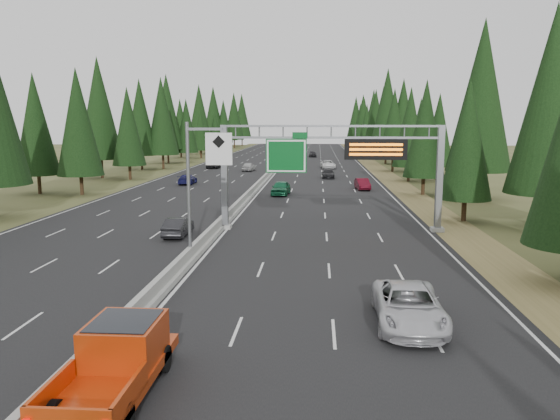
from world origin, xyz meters
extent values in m
cube|color=black|center=(0.00, 80.00, 0.04)|extent=(32.00, 260.00, 0.08)
cube|color=olive|center=(17.80, 80.00, 0.03)|extent=(3.60, 260.00, 0.06)
cube|color=#3D4721|center=(-17.80, 80.00, 0.03)|extent=(3.60, 260.00, 0.06)
cube|color=gray|center=(0.00, 80.00, 0.23)|extent=(0.70, 260.00, 0.30)
cube|color=gray|center=(0.00, 80.00, 0.63)|extent=(0.30, 260.00, 0.60)
cube|color=slate|center=(0.35, 35.00, 3.98)|extent=(0.45, 0.45, 7.80)
cube|color=gray|center=(0.35, 35.00, 0.23)|extent=(0.90, 0.90, 0.30)
cube|color=slate|center=(16.20, 35.00, 3.98)|extent=(0.45, 0.45, 7.80)
cube|color=gray|center=(16.20, 35.00, 0.23)|extent=(0.90, 0.90, 0.30)
cube|color=slate|center=(8.28, 35.00, 7.80)|extent=(15.85, 0.35, 0.16)
cube|color=slate|center=(8.28, 35.00, 6.96)|extent=(15.85, 0.35, 0.16)
cube|color=#054C19|center=(5.00, 34.75, 5.63)|extent=(3.00, 0.10, 2.50)
cube|color=silver|center=(5.00, 34.69, 5.63)|extent=(2.85, 0.02, 2.35)
cube|color=#054C19|center=(6.00, 34.75, 7.13)|extent=(1.10, 0.10, 0.45)
cube|color=black|center=(11.50, 34.70, 6.13)|extent=(4.50, 0.40, 1.50)
cube|color=orange|center=(11.50, 34.48, 6.48)|extent=(3.80, 0.02, 0.18)
cube|color=orange|center=(11.50, 34.48, 6.13)|extent=(3.80, 0.02, 0.18)
cube|color=orange|center=(11.50, 34.48, 5.78)|extent=(3.80, 0.02, 0.18)
cylinder|color=slate|center=(0.00, 25.00, 4.08)|extent=(0.20, 0.20, 8.00)
cube|color=gray|center=(0.00, 25.00, 0.18)|extent=(0.50, 0.50, 0.20)
cube|color=slate|center=(1.00, 25.00, 7.68)|extent=(2.00, 0.15, 0.15)
cube|color=silver|center=(1.80, 24.88, 6.58)|extent=(1.50, 0.06, 1.80)
cylinder|color=black|center=(19.33, 39.69, 0.93)|extent=(0.40, 0.40, 1.86)
cone|color=black|center=(19.33, 39.69, 6.73)|extent=(4.18, 4.18, 9.74)
cylinder|color=black|center=(24.67, 37.35, 1.35)|extent=(0.40, 0.40, 2.69)
cone|color=black|center=(24.67, 37.35, 9.75)|extent=(6.05, 6.05, 14.12)
cylinder|color=black|center=(19.18, 56.58, 1.02)|extent=(0.40, 0.40, 2.05)
cone|color=black|center=(19.18, 56.58, 7.42)|extent=(4.60, 4.60, 10.74)
cylinder|color=black|center=(24.26, 53.72, 1.50)|extent=(0.40, 0.40, 2.99)
cone|color=black|center=(24.26, 53.72, 10.84)|extent=(6.73, 6.73, 15.70)
cylinder|color=black|center=(19.94, 71.33, 1.03)|extent=(0.40, 0.40, 2.07)
cone|color=black|center=(19.94, 71.33, 7.50)|extent=(4.66, 4.66, 10.86)
cylinder|color=black|center=(24.31, 73.63, 0.98)|extent=(0.40, 0.40, 1.96)
cone|color=black|center=(24.31, 73.63, 7.10)|extent=(4.40, 4.40, 10.28)
cylinder|color=black|center=(19.84, 87.01, 1.10)|extent=(0.40, 0.40, 2.20)
cone|color=black|center=(19.84, 87.01, 7.96)|extent=(4.94, 4.94, 11.53)
cylinder|color=black|center=(24.33, 87.99, 0.97)|extent=(0.40, 0.40, 1.95)
cone|color=black|center=(24.33, 87.99, 7.05)|extent=(4.38, 4.38, 10.22)
cylinder|color=black|center=(20.85, 105.00, 1.49)|extent=(0.40, 0.40, 2.99)
cone|color=black|center=(20.85, 105.00, 10.83)|extent=(6.72, 6.72, 15.68)
cylinder|color=black|center=(23.89, 104.57, 1.34)|extent=(0.40, 0.40, 2.67)
cone|color=black|center=(23.89, 104.57, 9.69)|extent=(6.01, 6.01, 14.03)
cylinder|color=black|center=(20.15, 119.78, 1.25)|extent=(0.40, 0.40, 2.50)
cone|color=black|center=(20.15, 119.78, 9.05)|extent=(5.62, 5.62, 13.10)
cylinder|color=black|center=(24.94, 120.02, 1.02)|extent=(0.40, 0.40, 2.04)
cone|color=black|center=(24.94, 120.02, 7.41)|extent=(4.60, 4.60, 10.74)
cylinder|color=black|center=(19.69, 136.66, 1.03)|extent=(0.40, 0.40, 2.06)
cone|color=black|center=(19.69, 136.66, 7.47)|extent=(4.64, 4.64, 10.82)
cylinder|color=black|center=(23.73, 136.81, 1.39)|extent=(0.40, 0.40, 2.77)
cone|color=black|center=(23.73, 136.81, 10.05)|extent=(6.24, 6.24, 14.55)
cylinder|color=black|center=(20.17, 154.93, 1.30)|extent=(0.40, 0.40, 2.60)
cone|color=black|center=(20.17, 154.93, 9.44)|extent=(5.86, 5.86, 13.68)
cylinder|color=black|center=(23.96, 154.10, 0.99)|extent=(0.40, 0.40, 1.98)
cone|color=black|center=(23.96, 154.10, 7.19)|extent=(4.47, 4.47, 10.42)
cylinder|color=black|center=(20.79, 173.17, 1.15)|extent=(0.40, 0.40, 2.30)
cone|color=black|center=(20.79, 173.17, 8.32)|extent=(5.17, 5.17, 12.06)
cylinder|color=black|center=(24.73, 171.31, 1.49)|extent=(0.40, 0.40, 2.98)
cone|color=black|center=(24.73, 171.31, 10.82)|extent=(6.71, 6.71, 15.67)
cylinder|color=black|center=(20.50, 190.15, 1.38)|extent=(0.40, 0.40, 2.77)
cone|color=black|center=(20.50, 190.15, 10.03)|extent=(6.23, 6.23, 14.53)
cylinder|color=black|center=(23.39, 189.53, 1.34)|extent=(0.40, 0.40, 2.68)
cone|color=black|center=(23.39, 189.53, 9.73)|extent=(6.04, 6.04, 14.09)
cylinder|color=black|center=(-19.09, 53.76, 1.13)|extent=(0.40, 0.40, 2.25)
cone|color=black|center=(-19.09, 53.76, 8.17)|extent=(5.07, 5.07, 11.83)
cylinder|color=black|center=(-24.50, 54.73, 1.09)|extent=(0.40, 0.40, 2.19)
cone|color=black|center=(-24.50, 54.73, 7.92)|extent=(4.92, 4.92, 11.47)
cylinder|color=black|center=(-19.39, 70.55, 1.05)|extent=(0.40, 0.40, 2.10)
cone|color=black|center=(-19.39, 70.55, 7.60)|extent=(4.72, 4.72, 11.00)
cylinder|color=black|center=(-24.44, 72.97, 1.40)|extent=(0.40, 0.40, 2.81)
cone|color=black|center=(-24.44, 72.97, 10.18)|extent=(6.32, 6.32, 14.74)
cylinder|color=black|center=(-19.91, 89.32, 1.28)|extent=(0.40, 0.40, 2.56)
cone|color=black|center=(-19.91, 89.32, 9.27)|extent=(5.75, 5.75, 13.42)
cylinder|color=black|center=(-23.34, 88.01, 1.25)|extent=(0.40, 0.40, 2.50)
cone|color=black|center=(-23.34, 88.01, 9.05)|extent=(5.62, 5.62, 13.11)
cylinder|color=black|center=(-19.49, 105.43, 1.04)|extent=(0.40, 0.40, 2.08)
cone|color=black|center=(-19.49, 105.43, 7.53)|extent=(4.68, 4.68, 10.91)
cylinder|color=black|center=(-23.02, 103.90, 1.42)|extent=(0.40, 0.40, 2.85)
cone|color=black|center=(-23.02, 103.90, 10.31)|extent=(6.40, 6.40, 14.94)
cylinder|color=black|center=(-19.68, 119.83, 0.93)|extent=(0.40, 0.40, 1.86)
cone|color=black|center=(-19.68, 119.83, 6.74)|extent=(4.18, 4.18, 9.76)
cylinder|color=black|center=(-24.93, 121.99, 1.10)|extent=(0.40, 0.40, 2.19)
cone|color=black|center=(-24.93, 121.99, 7.95)|extent=(4.94, 4.94, 11.52)
cylinder|color=black|center=(-20.04, 139.46, 0.90)|extent=(0.40, 0.40, 1.81)
cone|color=black|center=(-20.04, 139.46, 6.55)|extent=(4.06, 4.06, 9.48)
cylinder|color=black|center=(-23.68, 137.24, 1.45)|extent=(0.40, 0.40, 2.90)
cone|color=black|center=(-23.68, 137.24, 10.50)|extent=(6.52, 6.52, 15.21)
cylinder|color=black|center=(-20.49, 155.51, 1.19)|extent=(0.40, 0.40, 2.38)
cone|color=black|center=(-20.49, 155.51, 8.63)|extent=(5.36, 5.36, 12.50)
cylinder|color=black|center=(-23.40, 155.34, 1.50)|extent=(0.40, 0.40, 2.99)
cone|color=black|center=(-23.40, 155.34, 10.84)|extent=(6.73, 6.73, 15.70)
cylinder|color=black|center=(-19.62, 170.32, 1.42)|extent=(0.40, 0.40, 2.85)
cone|color=black|center=(-19.62, 170.32, 10.32)|extent=(6.41, 6.41, 14.95)
cylinder|color=black|center=(-24.41, 170.41, 0.91)|extent=(0.40, 0.40, 1.82)
cone|color=black|center=(-24.41, 170.41, 6.59)|extent=(4.09, 4.09, 9.55)
cylinder|color=black|center=(-19.58, 188.29, 1.47)|extent=(0.40, 0.40, 2.95)
cone|color=black|center=(-19.58, 188.29, 10.68)|extent=(6.63, 6.63, 15.47)
cylinder|color=black|center=(-23.50, 187.79, 1.04)|extent=(0.40, 0.40, 2.08)
cone|color=black|center=(-23.50, 187.79, 7.54)|extent=(4.68, 4.68, 10.92)
imported|color=silver|center=(10.97, 15.63, 0.86)|extent=(2.74, 5.68, 1.56)
cylinder|color=black|center=(0.56, 7.23, 0.52)|extent=(0.33, 0.88, 0.88)
cylinder|color=black|center=(2.44, 7.23, 0.52)|extent=(0.33, 0.88, 0.88)
cylinder|color=black|center=(0.56, 10.86, 0.52)|extent=(0.33, 0.88, 0.88)
cylinder|color=black|center=(2.44, 10.86, 0.52)|extent=(0.33, 0.88, 0.88)
cube|color=#B0320A|center=(1.50, 9.10, 0.69)|extent=(2.20, 6.17, 0.33)
cube|color=#B0320A|center=(1.50, 10.09, 1.46)|extent=(2.09, 2.42, 1.21)
cube|color=black|center=(1.50, 10.09, 1.79)|extent=(1.87, 2.09, 0.61)
cube|color=#B0320A|center=(0.45, 7.45, 1.07)|extent=(0.11, 2.64, 0.66)
cube|color=#B0320A|center=(2.55, 7.45, 1.07)|extent=(0.11, 2.64, 0.66)
imported|color=#155E39|center=(3.23, 55.13, 0.86)|extent=(2.15, 4.71, 1.57)
imported|color=#510B18|center=(12.74, 60.63, 0.75)|extent=(1.80, 4.20, 1.35)
imported|color=black|center=(8.86, 74.47, 0.72)|extent=(1.79, 4.41, 1.28)
imported|color=white|center=(9.15, 91.96, 0.78)|extent=(2.80, 5.26, 1.41)
imported|color=black|center=(6.11, 125.04, 0.80)|extent=(1.84, 4.30, 1.45)
imported|color=black|center=(-2.51, 31.99, 0.75)|extent=(1.41, 4.04, 1.33)
imported|color=#16174E|center=(-9.77, 65.05, 0.73)|extent=(1.84, 4.49, 1.30)
imported|color=#B2B2B2|center=(-4.22, 85.69, 0.81)|extent=(2.17, 4.46, 1.47)
imported|color=black|center=(-11.12, 90.98, 0.72)|extent=(2.31, 4.69, 1.28)
camera|label=1|loc=(7.32, -5.36, 7.99)|focal=35.00mm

